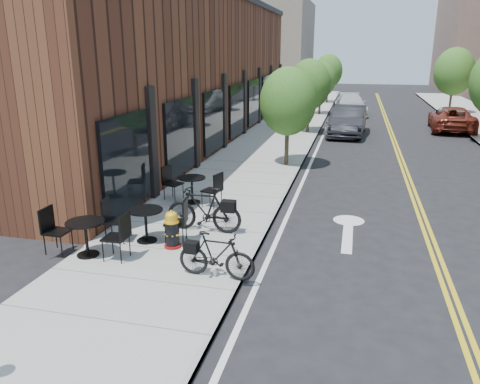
% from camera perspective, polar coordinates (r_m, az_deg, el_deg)
% --- Properties ---
extents(ground, '(120.00, 120.00, 0.00)m').
position_cam_1_polar(ground, '(10.44, 1.53, -8.67)').
color(ground, black).
rests_on(ground, ground).
extents(sidewalk_near, '(4.00, 70.00, 0.12)m').
position_cam_1_polar(sidewalk_near, '(20.12, 2.11, 4.11)').
color(sidewalk_near, '#9E9B93').
rests_on(sidewalk_near, ground).
extents(building_near, '(5.00, 28.00, 7.00)m').
position_cam_1_polar(building_near, '(24.74, -6.39, 14.46)').
color(building_near, '#422115').
rests_on(building_near, ground).
extents(bg_building_left, '(8.00, 14.00, 10.00)m').
position_cam_1_polar(bg_building_left, '(58.08, 4.19, 17.33)').
color(bg_building_left, '#726656').
rests_on(bg_building_left, ground).
extents(tree_near_a, '(2.20, 2.20, 3.81)m').
position_cam_1_polar(tree_near_a, '(18.49, 5.87, 10.90)').
color(tree_near_a, '#382B1E').
rests_on(tree_near_a, sidewalk_near).
extents(tree_near_b, '(2.30, 2.30, 3.98)m').
position_cam_1_polar(tree_near_b, '(26.40, 8.45, 12.82)').
color(tree_near_b, '#382B1E').
rests_on(tree_near_b, sidewalk_near).
extents(tree_near_c, '(2.10, 2.10, 3.67)m').
position_cam_1_polar(tree_near_c, '(34.36, 9.83, 13.35)').
color(tree_near_c, '#382B1E').
rests_on(tree_near_c, sidewalk_near).
extents(tree_near_d, '(2.40, 2.40, 4.11)m').
position_cam_1_polar(tree_near_d, '(42.32, 10.72, 14.28)').
color(tree_near_d, '#382B1E').
rests_on(tree_near_d, sidewalk_near).
extents(tree_far_c, '(2.80, 2.80, 4.62)m').
position_cam_1_polar(tree_far_c, '(37.82, 24.65, 13.21)').
color(tree_far_c, '#382B1E').
rests_on(tree_far_c, sidewalk_far).
extents(fire_hydrant, '(0.51, 0.51, 0.90)m').
position_cam_1_polar(fire_hydrant, '(10.91, -8.29, -4.58)').
color(fire_hydrant, maroon).
rests_on(fire_hydrant, sidewalk_near).
extents(bicycle_left, '(1.95, 0.59, 1.17)m').
position_cam_1_polar(bicycle_left, '(11.71, -4.42, -2.12)').
color(bicycle_left, black).
rests_on(bicycle_left, sidewalk_near).
extents(bicycle_right, '(1.62, 0.53, 0.96)m').
position_cam_1_polar(bicycle_right, '(9.38, -2.91, -7.74)').
color(bicycle_right, black).
rests_on(bicycle_right, sidewalk_near).
extents(bistro_set_a, '(1.93, 0.84, 1.05)m').
position_cam_1_polar(bistro_set_a, '(10.87, -18.27, -4.80)').
color(bistro_set_a, black).
rests_on(bistro_set_a, sidewalk_near).
extents(bistro_set_b, '(1.97, 0.96, 1.04)m').
position_cam_1_polar(bistro_set_b, '(11.31, -11.42, -3.42)').
color(bistro_set_b, black).
rests_on(bistro_set_b, sidewalk_near).
extents(bistro_set_c, '(1.95, 1.02, 1.03)m').
position_cam_1_polar(bistro_set_c, '(13.97, -5.87, 0.72)').
color(bistro_set_c, black).
rests_on(bistro_set_c, sidewalk_near).
extents(parked_car_a, '(1.75, 3.92, 1.31)m').
position_cam_1_polar(parked_car_a, '(26.29, 12.09, 8.09)').
color(parked_car_a, gray).
rests_on(parked_car_a, ground).
extents(parked_car_b, '(1.98, 5.00, 1.62)m').
position_cam_1_polar(parked_car_b, '(26.73, 13.07, 8.51)').
color(parked_car_b, black).
rests_on(parked_car_b, ground).
extents(parked_car_c, '(2.63, 5.25, 1.46)m').
position_cam_1_polar(parked_car_c, '(35.35, 13.29, 10.32)').
color(parked_car_c, silver).
rests_on(parked_car_c, ground).
extents(parked_car_far, '(2.69, 5.21, 1.41)m').
position_cam_1_polar(parked_car_far, '(30.11, 24.39, 8.15)').
color(parked_car_far, maroon).
rests_on(parked_car_far, ground).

